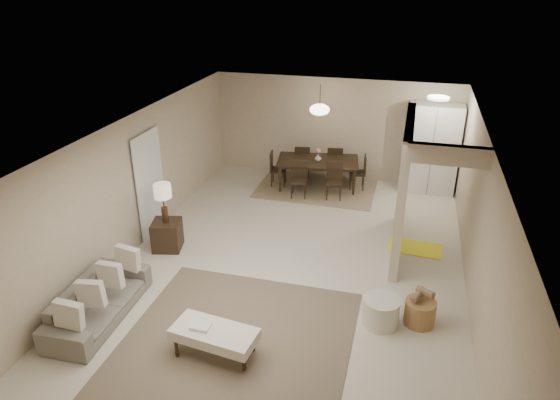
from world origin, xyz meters
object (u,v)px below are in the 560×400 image
(sofa, at_px, (98,301))
(dining_table, at_px, (317,174))
(ottoman_bench, at_px, (214,335))
(wicker_basket, at_px, (420,312))
(pantry_cabinet, at_px, (432,149))
(round_pouf, at_px, (381,312))
(side_table, at_px, (167,235))

(sofa, distance_m, dining_table, 6.21)
(ottoman_bench, distance_m, dining_table, 6.10)
(wicker_basket, distance_m, dining_table, 5.30)
(pantry_cabinet, height_order, ottoman_bench, pantry_cabinet)
(dining_table, bearing_deg, round_pouf, -77.14)
(pantry_cabinet, xyz_separation_m, round_pouf, (-0.66, -5.30, -0.83))
(side_table, distance_m, dining_table, 4.23)
(ottoman_bench, height_order, wicker_basket, ottoman_bench)
(ottoman_bench, relative_size, round_pouf, 2.20)
(sofa, relative_size, wicker_basket, 4.31)
(sofa, height_order, ottoman_bench, sofa)
(sofa, relative_size, ottoman_bench, 1.61)
(pantry_cabinet, relative_size, sofa, 1.06)
(wicker_basket, height_order, dining_table, dining_table)
(ottoman_bench, relative_size, wicker_basket, 2.67)
(dining_table, bearing_deg, ottoman_bench, -100.81)
(sofa, bearing_deg, dining_table, -23.14)
(side_table, bearing_deg, sofa, -91.32)
(pantry_cabinet, xyz_separation_m, dining_table, (-2.58, -0.45, -0.71))
(pantry_cabinet, height_order, sofa, pantry_cabinet)
(sofa, relative_size, side_table, 3.52)
(pantry_cabinet, distance_m, side_table, 6.31)
(side_table, relative_size, wicker_basket, 1.22)
(wicker_basket, bearing_deg, pantry_cabinet, 88.88)
(pantry_cabinet, bearing_deg, wicker_basket, -91.12)
(ottoman_bench, bearing_deg, dining_table, 95.15)
(ottoman_bench, xyz_separation_m, wicker_basket, (2.70, 1.42, -0.14))
(dining_table, bearing_deg, wicker_basket, -70.81)
(pantry_cabinet, distance_m, ottoman_bench, 7.16)
(sofa, relative_size, dining_table, 1.03)
(sofa, height_order, side_table, sofa)
(round_pouf, height_order, dining_table, dining_table)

